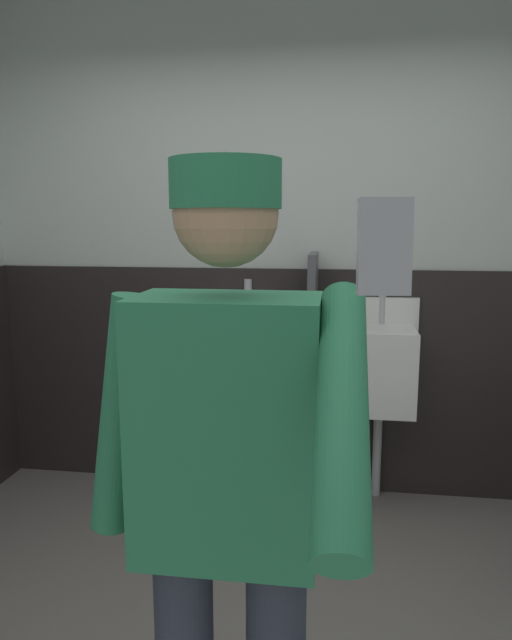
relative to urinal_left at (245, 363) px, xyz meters
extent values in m
cube|color=silver|center=(0.22, 0.22, 0.63)|extent=(4.07, 0.12, 2.82)
cube|color=black|center=(0.22, 0.14, -0.13)|extent=(3.47, 0.03, 1.30)
cube|color=white|center=(0.00, 0.13, 0.05)|extent=(0.40, 0.05, 0.65)
cube|color=white|center=(0.00, -0.04, 0.00)|extent=(0.34, 0.30, 0.45)
cylinder|color=#B7BABF|center=(0.00, 0.12, 0.34)|extent=(0.04, 0.04, 0.24)
cylinder|color=#B7BABF|center=(0.00, 0.09, -0.50)|extent=(0.05, 0.05, 0.55)
cube|color=white|center=(0.75, 0.13, 0.05)|extent=(0.40, 0.05, 0.65)
cube|color=white|center=(0.75, -0.04, 0.00)|extent=(0.34, 0.30, 0.45)
cylinder|color=#B7BABF|center=(0.75, 0.12, 0.34)|extent=(0.04, 0.04, 0.24)
cylinder|color=#B7BABF|center=(0.75, 0.09, -0.50)|extent=(0.05, 0.05, 0.55)
cube|color=#4C4C51|center=(0.38, -0.07, 0.17)|extent=(0.04, 0.40, 0.90)
cube|color=#26724C|center=(0.27, -1.89, 0.34)|extent=(0.40, 0.24, 0.58)
cylinder|color=#26724C|center=(0.02, -1.89, 0.35)|extent=(0.17, 0.09, 0.56)
cylinder|color=#26724C|center=(0.51, -2.11, 0.47)|extent=(0.09, 0.50, 0.39)
sphere|color=tan|center=(0.27, -1.89, 0.80)|extent=(0.22, 0.22, 0.22)
cylinder|color=#26724C|center=(0.27, -1.89, 0.86)|extent=(0.23, 0.23, 0.10)
cube|color=#A5A8B2|center=(0.55, -2.40, 0.75)|extent=(0.06, 0.03, 0.11)
camera|label=1|loc=(0.50, -3.06, 0.78)|focal=31.98mm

